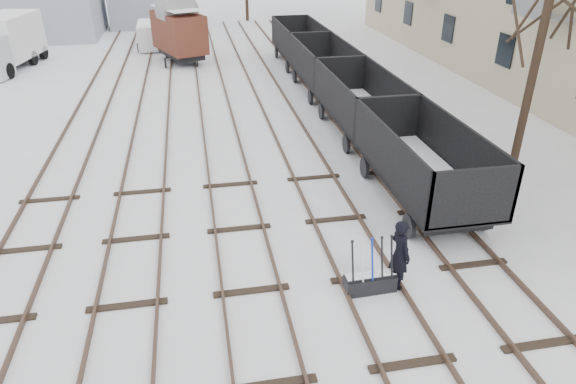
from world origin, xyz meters
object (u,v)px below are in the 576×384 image
object	(u,v)px
ground_frame	(370,282)
lorry	(5,42)
box_van_wagon	(179,31)
freight_wagon_a	(421,173)
worker	(400,254)
panel_van	(151,35)

from	to	relation	value
ground_frame	lorry	distance (m)	29.71
lorry	box_van_wagon	bearing A→B (deg)	9.22
ground_frame	freight_wagon_a	size ratio (longest dim) A/B	0.23
freight_wagon_a	worker	bearing A→B (deg)	-119.57
worker	lorry	bearing A→B (deg)	18.99
ground_frame	freight_wagon_a	distance (m)	5.29
box_van_wagon	panel_van	xyz separation A→B (m)	(-2.12, 4.89, -1.07)
worker	lorry	distance (m)	29.99
worker	ground_frame	bearing A→B (deg)	84.60
ground_frame	freight_wagon_a	world-z (taller)	freight_wagon_a
worker	panel_van	world-z (taller)	worker
worker	box_van_wagon	world-z (taller)	box_van_wagon
box_van_wagon	lorry	world-z (taller)	box_van_wagon
worker	freight_wagon_a	size ratio (longest dim) A/B	0.30
freight_wagon_a	panel_van	world-z (taller)	freight_wagon_a
ground_frame	worker	size ratio (longest dim) A/B	0.79
panel_van	box_van_wagon	bearing A→B (deg)	-68.20
worker	lorry	size ratio (longest dim) A/B	0.26
box_van_wagon	lorry	distance (m)	10.64
worker	freight_wagon_a	bearing A→B (deg)	-42.56
box_van_wagon	lorry	size ratio (longest dim) A/B	0.70
ground_frame	worker	xyz separation A→B (m)	(0.75, 0.10, 0.66)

